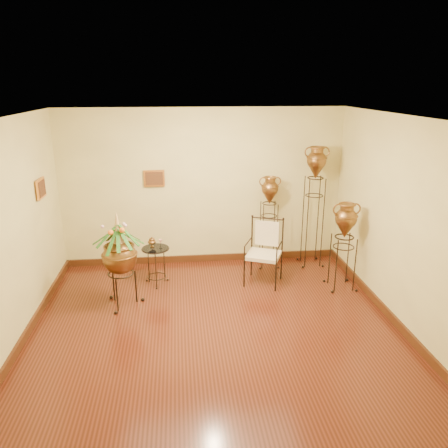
{
  "coord_description": "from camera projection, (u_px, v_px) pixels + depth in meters",
  "views": [
    {
      "loc": [
        -0.44,
        -5.1,
        3.19
      ],
      "look_at": [
        0.25,
        1.3,
        1.1
      ],
      "focal_mm": 35.0,
      "sensor_mm": 36.0,
      "label": 1
    }
  ],
  "objects": [
    {
      "name": "amphora_short",
      "position": [
        344.0,
        246.0,
        6.94
      ],
      "size": [
        0.5,
        0.5,
        1.44
      ],
      "rotation": [
        0.0,
        0.0,
        -0.16
      ],
      "color": "black",
      "rests_on": "ground"
    },
    {
      "name": "armchair",
      "position": [
        264.0,
        253.0,
        7.14
      ],
      "size": [
        0.78,
        0.76,
        1.07
      ],
      "rotation": [
        0.0,
        0.0,
        -0.41
      ],
      "color": "black",
      "rests_on": "ground"
    },
    {
      "name": "planter_urn",
      "position": [
        119.0,
        253.0,
        6.34
      ],
      "size": [
        1.05,
        1.05,
        1.48
      ],
      "rotation": [
        0.0,
        0.0,
        -0.42
      ],
      "color": "black",
      "rests_on": "ground"
    },
    {
      "name": "amphora_mid",
      "position": [
        269.0,
        221.0,
        7.74
      ],
      "size": [
        0.39,
        0.39,
        1.67
      ],
      "rotation": [
        0.0,
        0.0,
        -0.06
      ],
      "color": "black",
      "rests_on": "ground"
    },
    {
      "name": "room_shell",
      "position": [
        214.0,
        208.0,
        5.32
      ],
      "size": [
        5.02,
        5.02,
        2.81
      ],
      "color": "#EEE799",
      "rests_on": "ground"
    },
    {
      "name": "amphora_tall",
      "position": [
        314.0,
        206.0,
        7.74
      ],
      "size": [
        0.5,
        0.5,
        2.18
      ],
      "rotation": [
        0.0,
        0.0,
        -0.2
      ],
      "color": "black",
      "rests_on": "ground"
    },
    {
      "name": "side_table",
      "position": [
        156.0,
        265.0,
        7.17
      ],
      "size": [
        0.48,
        0.48,
        0.8
      ],
      "rotation": [
        0.0,
        0.0,
        -0.09
      ],
      "color": "black",
      "rests_on": "ground"
    },
    {
      "name": "ground",
      "position": [
        216.0,
        332.0,
        5.85
      ],
      "size": [
        5.0,
        5.0,
        0.0
      ],
      "primitive_type": "plane",
      "color": "#562014",
      "rests_on": "ground"
    }
  ]
}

